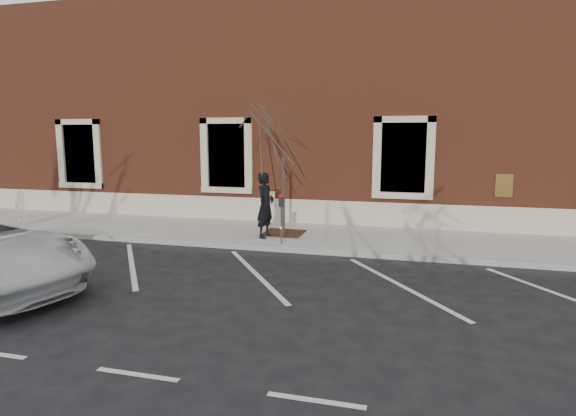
% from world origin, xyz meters
% --- Properties ---
extents(ground, '(120.00, 120.00, 0.00)m').
position_xyz_m(ground, '(0.00, 0.00, 0.00)').
color(ground, '#28282B').
rests_on(ground, ground).
extents(sidewalk_near, '(40.00, 3.50, 0.15)m').
position_xyz_m(sidewalk_near, '(0.00, 1.75, 0.07)').
color(sidewalk_near, '#BAB7AF').
rests_on(sidewalk_near, ground).
extents(curb_near, '(40.00, 0.12, 0.15)m').
position_xyz_m(curb_near, '(0.00, -0.05, 0.07)').
color(curb_near, '#9E9E99').
rests_on(curb_near, ground).
extents(parking_stripes, '(28.00, 4.40, 0.01)m').
position_xyz_m(parking_stripes, '(0.00, -2.20, 0.00)').
color(parking_stripes, silver).
rests_on(parking_stripes, ground).
extents(building_civic, '(40.00, 8.62, 8.00)m').
position_xyz_m(building_civic, '(0.00, 7.74, 4.00)').
color(building_civic, brown).
rests_on(building_civic, ground).
extents(man, '(0.59, 0.77, 1.91)m').
position_xyz_m(man, '(-0.77, 0.94, 1.10)').
color(man, black).
rests_on(man, sidewalk_near).
extents(parking_meter, '(0.13, 0.10, 1.38)m').
position_xyz_m(parking_meter, '(-0.08, 0.19, 1.11)').
color(parking_meter, '#595B60').
rests_on(parking_meter, sidewalk_near).
extents(tree_grate, '(1.19, 1.19, 0.03)m').
position_xyz_m(tree_grate, '(-0.41, 1.60, 0.16)').
color(tree_grate, '#442815').
rests_on(tree_grate, sidewalk_near).
extents(sapling, '(2.50, 2.50, 4.17)m').
position_xyz_m(sapling, '(-0.41, 1.60, 3.07)').
color(sapling, '#3E2F25').
rests_on(sapling, sidewalk_near).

